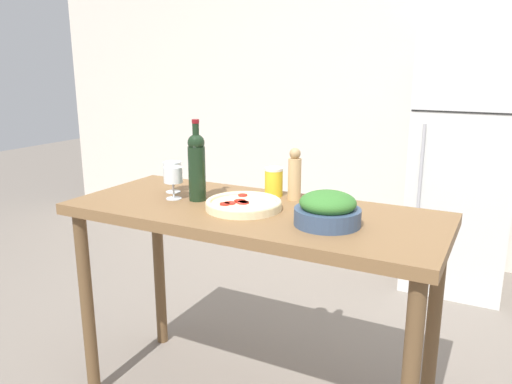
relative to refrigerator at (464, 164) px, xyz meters
The scene contains 10 objects.
wall_back 0.87m from the refrigerator, 148.87° to the left, with size 6.40×0.08×2.60m.
refrigerator is the anchor object (origin of this frame).
prep_counter 1.90m from the refrigerator, 109.13° to the right, with size 1.49×0.62×0.91m.
wine_bottle 2.01m from the refrigerator, 116.33° to the right, with size 0.07×0.07×0.34m.
wine_glass_near 2.08m from the refrigerator, 118.43° to the right, with size 0.08×0.08×0.14m.
wine_glass_far 2.03m from the refrigerator, 121.45° to the right, with size 0.08×0.08×0.14m.
pepper_mill 1.69m from the refrigerator, 108.38° to the right, with size 0.05×0.05×0.22m.
salad_bowl 1.89m from the refrigerator, 98.83° to the right, with size 0.24×0.24×0.12m.
homemade_pizza 1.93m from the refrigerator, 109.66° to the right, with size 0.30×0.30×0.04m.
salt_canister 1.70m from the refrigerator, 111.90° to the right, with size 0.08×0.08×0.12m.
Camera 1 is at (0.88, -1.68, 1.46)m, focal length 35.00 mm.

